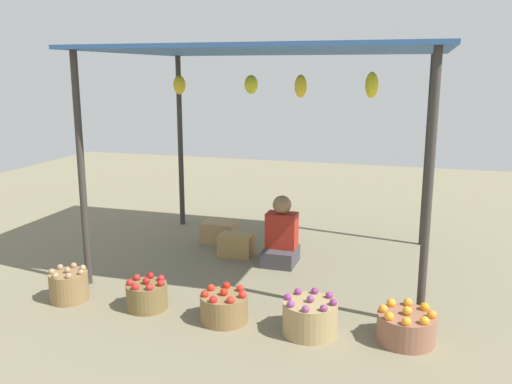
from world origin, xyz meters
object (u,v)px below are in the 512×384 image
(vendor_person, at_px, (281,238))
(basket_red_tomatoes, at_px, (224,307))
(wooden_crate_near_vendor, at_px, (220,232))
(basket_potatoes, at_px, (69,286))
(basket_red_apples, at_px, (147,295))
(basket_oranges, at_px, (406,327))
(basket_purple_onions, at_px, (310,317))
(wooden_crate_stacked_rear, at_px, (236,245))

(vendor_person, xyz_separation_m, basket_red_tomatoes, (-0.11, -1.58, -0.17))
(wooden_crate_near_vendor, bearing_deg, basket_potatoes, -109.03)
(basket_red_apples, distance_m, basket_oranges, 2.30)
(vendor_person, height_order, basket_purple_onions, vendor_person)
(basket_red_apples, distance_m, wooden_crate_stacked_rear, 1.66)
(vendor_person, distance_m, basket_purple_onions, 1.72)
(vendor_person, relative_size, wooden_crate_stacked_rear, 1.98)
(basket_potatoes, height_order, basket_purple_onions, basket_purple_onions)
(wooden_crate_near_vendor, height_order, wooden_crate_stacked_rear, wooden_crate_near_vendor)
(vendor_person, height_order, basket_oranges, vendor_person)
(basket_red_apples, xyz_separation_m, basket_red_tomatoes, (0.77, -0.04, -0.00))
(basket_red_apples, height_order, wooden_crate_stacked_rear, basket_red_apples)
(vendor_person, bearing_deg, wooden_crate_near_vendor, 150.37)
(wooden_crate_stacked_rear, bearing_deg, basket_potatoes, -123.27)
(wooden_crate_stacked_rear, bearing_deg, basket_oranges, -38.78)
(wooden_crate_stacked_rear, bearing_deg, basket_red_tomatoes, -74.58)
(basket_red_apples, distance_m, basket_purple_onions, 1.53)
(vendor_person, height_order, wooden_crate_near_vendor, vendor_person)
(basket_potatoes, height_order, basket_red_tomatoes, basket_potatoes)
(basket_red_apples, distance_m, basket_red_tomatoes, 0.77)
(basket_red_apples, bearing_deg, basket_oranges, 0.86)
(basket_red_apples, height_order, basket_red_tomatoes, basket_red_tomatoes)
(basket_purple_onions, bearing_deg, basket_oranges, 6.27)
(basket_red_tomatoes, height_order, wooden_crate_stacked_rear, basket_red_tomatoes)
(basket_red_tomatoes, height_order, wooden_crate_near_vendor, basket_red_tomatoes)
(vendor_person, xyz_separation_m, wooden_crate_near_vendor, (-0.94, 0.54, -0.17))
(basket_oranges, relative_size, wooden_crate_stacked_rear, 1.19)
(vendor_person, height_order, basket_red_tomatoes, vendor_person)
(wooden_crate_stacked_rear, bearing_deg, basket_purple_onions, -54.07)
(basket_red_tomatoes, xyz_separation_m, wooden_crate_stacked_rear, (-0.46, 1.67, 0.00))
(basket_oranges, bearing_deg, vendor_person, 133.38)
(wooden_crate_near_vendor, bearing_deg, basket_oranges, -40.80)
(basket_potatoes, distance_m, basket_red_apples, 0.80)
(vendor_person, bearing_deg, basket_potatoes, -136.54)
(basket_red_apples, distance_m, wooden_crate_near_vendor, 2.07)
(basket_oranges, xyz_separation_m, wooden_crate_near_vendor, (-2.36, 2.04, 0.01))
(vendor_person, height_order, wooden_crate_stacked_rear, vendor_person)
(basket_potatoes, relative_size, basket_red_tomatoes, 0.86)
(basket_potatoes, distance_m, basket_red_tomatoes, 1.56)
(basket_oranges, distance_m, wooden_crate_stacked_rear, 2.55)
(basket_purple_onions, xyz_separation_m, wooden_crate_stacked_rear, (-1.22, 1.68, -0.02))
(basket_red_apples, relative_size, basket_red_tomatoes, 0.89)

